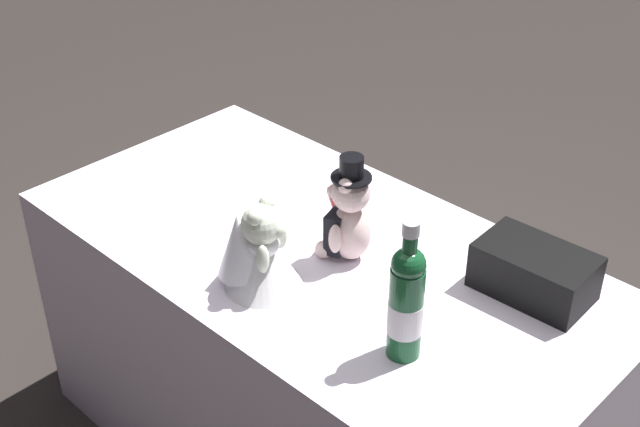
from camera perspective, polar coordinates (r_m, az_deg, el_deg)
name	(u,v)px	position (r m, az deg, el deg)	size (l,w,h in m)	color
reception_table	(320,360)	(2.42, 0.00, -9.62)	(1.56, 0.79, 0.76)	white
teddy_bear_groom	(347,217)	(2.09, 1.82, -0.24)	(0.14, 0.14, 0.28)	beige
teddy_bear_bride	(256,251)	(2.01, -4.22, -2.47)	(0.24, 0.21, 0.23)	white
champagne_bottle	(406,301)	(1.79, 5.70, -5.76)	(0.08, 0.08, 0.33)	#165129
signing_pen	(333,202)	(2.35, 0.89, 0.78)	(0.12, 0.09, 0.01)	maroon
gift_case_black	(534,272)	(2.06, 13.94, -3.75)	(0.27, 0.17, 0.12)	black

